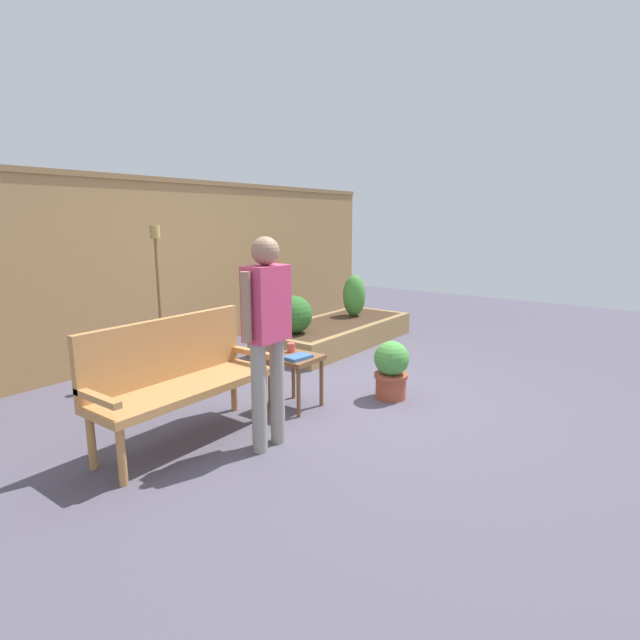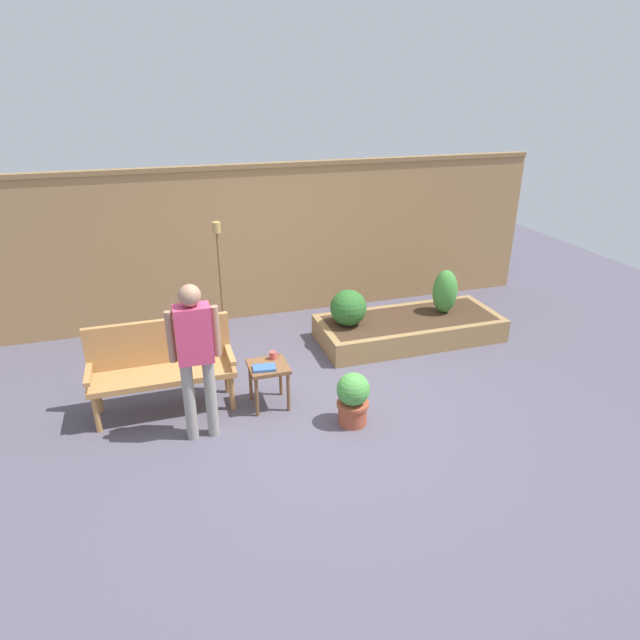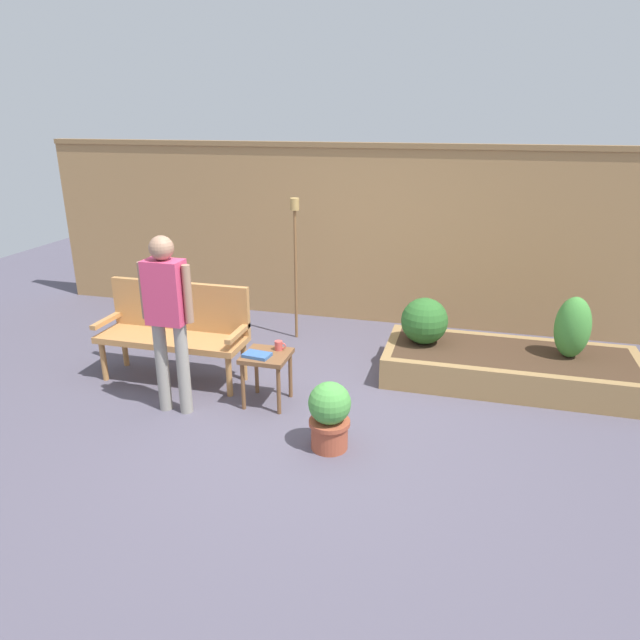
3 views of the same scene
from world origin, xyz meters
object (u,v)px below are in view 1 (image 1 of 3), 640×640
(garden_bench, at_px, (176,371))
(shrub_near_bench, at_px, (294,315))
(cup_on_table, at_px, (291,348))
(tiki_torch, at_px, (158,275))
(book_on_table, at_px, (298,357))
(potted_boxwood, at_px, (391,368))
(side_table, at_px, (296,365))
(person_by_bench, at_px, (267,325))
(shrub_far_corner, at_px, (354,296))

(garden_bench, height_order, shrub_near_bench, garden_bench)
(cup_on_table, distance_m, shrub_near_bench, 1.54)
(tiki_torch, bearing_deg, book_on_table, -84.19)
(potted_boxwood, bearing_deg, book_on_table, 147.24)
(side_table, relative_size, person_by_bench, 0.31)
(side_table, xyz_separation_m, tiki_torch, (-0.23, 1.62, 0.72))
(garden_bench, relative_size, side_table, 3.00)
(tiki_torch, relative_size, person_by_bench, 1.03)
(book_on_table, bearing_deg, shrub_near_bench, 48.12)
(book_on_table, distance_m, tiki_torch, 1.81)
(book_on_table, relative_size, potted_boxwood, 0.42)
(shrub_near_bench, xyz_separation_m, person_by_bench, (-2.01, -1.42, 0.40))
(garden_bench, relative_size, person_by_bench, 0.92)
(potted_boxwood, distance_m, shrub_far_corner, 2.55)
(book_on_table, xyz_separation_m, shrub_near_bench, (1.33, 1.15, 0.04))
(potted_boxwood, bearing_deg, shrub_near_bench, 71.40)
(book_on_table, bearing_deg, potted_boxwood, -25.46)
(cup_on_table, bearing_deg, potted_boxwood, -47.17)
(side_table, distance_m, potted_boxwood, 0.93)
(garden_bench, distance_m, shrub_near_bench, 2.44)
(side_table, height_order, tiki_torch, tiki_torch)
(garden_bench, relative_size, shrub_near_bench, 3.11)
(side_table, relative_size, tiki_torch, 0.30)
(garden_bench, relative_size, cup_on_table, 13.65)
(garden_bench, height_order, cup_on_table, garden_bench)
(potted_boxwood, bearing_deg, person_by_bench, 170.80)
(side_table, xyz_separation_m, person_by_bench, (-0.73, -0.34, 0.54))
(side_table, relative_size, shrub_near_bench, 1.04)
(book_on_table, relative_size, person_by_bench, 0.15)
(book_on_table, bearing_deg, shrub_far_corner, 30.43)
(shrub_near_bench, height_order, shrub_far_corner, shrub_far_corner)
(potted_boxwood, relative_size, person_by_bench, 0.36)
(garden_bench, xyz_separation_m, cup_on_table, (1.12, -0.20, -0.02))
(shrub_near_bench, relative_size, person_by_bench, 0.30)
(cup_on_table, bearing_deg, side_table, -124.74)
(book_on_table, xyz_separation_m, tiki_torch, (-0.17, 1.70, 0.62))
(book_on_table, relative_size, shrub_far_corner, 0.39)
(cup_on_table, relative_size, book_on_table, 0.46)
(cup_on_table, height_order, potted_boxwood, cup_on_table)
(garden_bench, relative_size, book_on_table, 6.25)
(side_table, relative_size, cup_on_table, 4.55)
(cup_on_table, distance_m, person_by_bench, 1.02)
(book_on_table, height_order, shrub_near_bench, shrub_near_bench)
(shrub_far_corner, distance_m, tiki_torch, 2.97)
(cup_on_table, bearing_deg, shrub_far_corner, 20.58)
(shrub_near_bench, height_order, tiki_torch, tiki_torch)
(cup_on_table, xyz_separation_m, shrub_far_corner, (2.56, 0.96, 0.07))
(potted_boxwood, bearing_deg, garden_bench, 153.30)
(potted_boxwood, bearing_deg, shrub_far_corner, 40.71)
(shrub_far_corner, bearing_deg, cup_on_table, -159.42)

